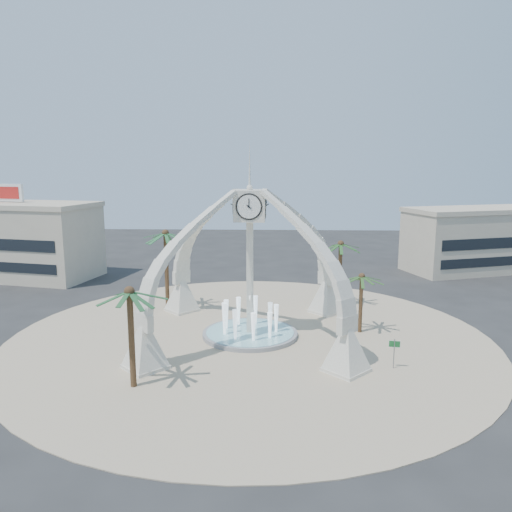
{
  "coord_description": "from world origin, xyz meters",
  "views": [
    {
      "loc": [
        2.02,
        -40.12,
        14.29
      ],
      "look_at": [
        0.43,
        2.0,
        6.54
      ],
      "focal_mm": 35.0,
      "sensor_mm": 36.0,
      "label": 1
    }
  ],
  "objects_px": {
    "palm_north": "(341,245)",
    "street_sign": "(394,348)",
    "fountain": "(250,333)",
    "palm_east": "(362,277)",
    "palm_south": "(129,293)",
    "palm_west": "(165,234)",
    "clock_tower": "(250,261)"
  },
  "relations": [
    {
      "from": "fountain",
      "to": "palm_west",
      "type": "xyz_separation_m",
      "value": [
        -8.67,
        7.86,
        7.27
      ]
    },
    {
      "from": "fountain",
      "to": "palm_south",
      "type": "relative_size",
      "value": 1.11
    },
    {
      "from": "palm_north",
      "to": "palm_south",
      "type": "bearing_deg",
      "value": -129.34
    },
    {
      "from": "palm_north",
      "to": "street_sign",
      "type": "xyz_separation_m",
      "value": [
        1.89,
        -15.61,
        -4.83
      ]
    },
    {
      "from": "palm_south",
      "to": "street_sign",
      "type": "height_order",
      "value": "palm_south"
    },
    {
      "from": "fountain",
      "to": "street_sign",
      "type": "bearing_deg",
      "value": -31.47
    },
    {
      "from": "palm_west",
      "to": "street_sign",
      "type": "bearing_deg",
      "value": -36.69
    },
    {
      "from": "fountain",
      "to": "palm_west",
      "type": "height_order",
      "value": "palm_west"
    },
    {
      "from": "fountain",
      "to": "palm_west",
      "type": "relative_size",
      "value": 0.94
    },
    {
      "from": "palm_north",
      "to": "street_sign",
      "type": "distance_m",
      "value": 16.45
    },
    {
      "from": "palm_west",
      "to": "street_sign",
      "type": "xyz_separation_m",
      "value": [
        19.18,
        -14.29,
        -5.97
      ]
    },
    {
      "from": "palm_north",
      "to": "fountain",
      "type": "bearing_deg",
      "value": -133.18
    },
    {
      "from": "palm_south",
      "to": "palm_east",
      "type": "bearing_deg",
      "value": 34.43
    },
    {
      "from": "palm_north",
      "to": "palm_south",
      "type": "distance_m",
      "value": 24.8
    },
    {
      "from": "fountain",
      "to": "palm_south",
      "type": "xyz_separation_m",
      "value": [
        -7.11,
        -10.0,
        6.03
      ]
    },
    {
      "from": "clock_tower",
      "to": "palm_south",
      "type": "distance_m",
      "value": 12.27
    },
    {
      "from": "street_sign",
      "to": "palm_north",
      "type": "bearing_deg",
      "value": 106.26
    },
    {
      "from": "fountain",
      "to": "palm_south",
      "type": "distance_m",
      "value": 13.67
    },
    {
      "from": "palm_south",
      "to": "street_sign",
      "type": "bearing_deg",
      "value": 11.46
    },
    {
      "from": "palm_east",
      "to": "palm_south",
      "type": "xyz_separation_m",
      "value": [
        -16.52,
        -11.33,
        1.41
      ]
    },
    {
      "from": "palm_east",
      "to": "palm_south",
      "type": "relative_size",
      "value": 0.78
    },
    {
      "from": "clock_tower",
      "to": "palm_north",
      "type": "bearing_deg",
      "value": 46.82
    },
    {
      "from": "clock_tower",
      "to": "fountain",
      "type": "height_order",
      "value": "clock_tower"
    },
    {
      "from": "palm_east",
      "to": "palm_north",
      "type": "relative_size",
      "value": 0.77
    },
    {
      "from": "palm_east",
      "to": "palm_north",
      "type": "bearing_deg",
      "value": 95.85
    },
    {
      "from": "fountain",
      "to": "street_sign",
      "type": "height_order",
      "value": "fountain"
    },
    {
      "from": "fountain",
      "to": "palm_north",
      "type": "height_order",
      "value": "palm_north"
    },
    {
      "from": "fountain",
      "to": "palm_south",
      "type": "height_order",
      "value": "palm_south"
    },
    {
      "from": "clock_tower",
      "to": "street_sign",
      "type": "distance_m",
      "value": 13.25
    },
    {
      "from": "palm_east",
      "to": "palm_west",
      "type": "relative_size",
      "value": 0.66
    },
    {
      "from": "palm_west",
      "to": "palm_north",
      "type": "bearing_deg",
      "value": 4.36
    },
    {
      "from": "fountain",
      "to": "palm_east",
      "type": "xyz_separation_m",
      "value": [
        9.42,
        1.33,
        4.63
      ]
    }
  ]
}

